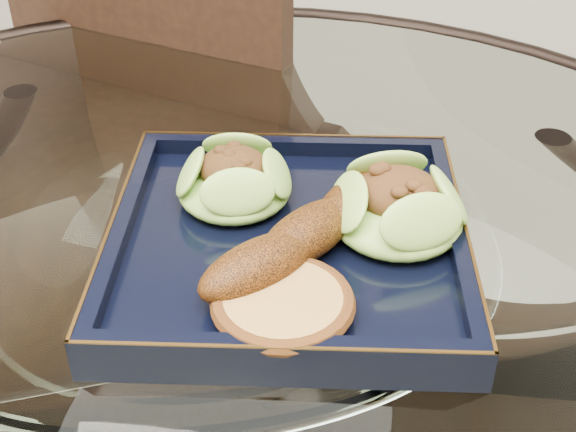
# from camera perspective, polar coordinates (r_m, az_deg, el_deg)

# --- Properties ---
(dining_table) EXTENTS (1.13, 1.13, 0.77)m
(dining_table) POSITION_cam_1_polar(r_m,az_deg,el_deg) (0.72, -5.31, -14.66)
(dining_table) COLOR white
(dining_table) RESTS_ON ground
(dining_chair) EXTENTS (0.52, 0.52, 0.97)m
(dining_chair) POSITION_cam_1_polar(r_m,az_deg,el_deg) (1.06, -12.63, -1.04)
(dining_chair) COLOR black
(dining_chair) RESTS_ON ground
(navy_plate) EXTENTS (0.31, 0.31, 0.02)m
(navy_plate) POSITION_cam_1_polar(r_m,az_deg,el_deg) (0.62, 0.00, -2.26)
(navy_plate) COLOR black
(navy_plate) RESTS_ON dining_table
(lettuce_wrap_left) EXTENTS (0.11, 0.11, 0.03)m
(lettuce_wrap_left) POSITION_cam_1_polar(r_m,az_deg,el_deg) (0.65, -3.85, 2.30)
(lettuce_wrap_left) COLOR #66A830
(lettuce_wrap_left) RESTS_ON navy_plate
(lettuce_wrap_right) EXTENTS (0.11, 0.11, 0.04)m
(lettuce_wrap_right) POSITION_cam_1_polar(r_m,az_deg,el_deg) (0.62, 7.79, 0.35)
(lettuce_wrap_right) COLOR #5E982C
(lettuce_wrap_right) RESTS_ON navy_plate
(roasted_plantain) EXTENTS (0.14, 0.19, 0.04)m
(roasted_plantain) POSITION_cam_1_polar(r_m,az_deg,el_deg) (0.59, 1.42, -1.22)
(roasted_plantain) COLOR #562A09
(roasted_plantain) RESTS_ON navy_plate
(crumb_patty) EXTENTS (0.09, 0.09, 0.02)m
(crumb_patty) POSITION_cam_1_polar(r_m,az_deg,el_deg) (0.54, -0.36, -6.39)
(crumb_patty) COLOR gold
(crumb_patty) RESTS_ON navy_plate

